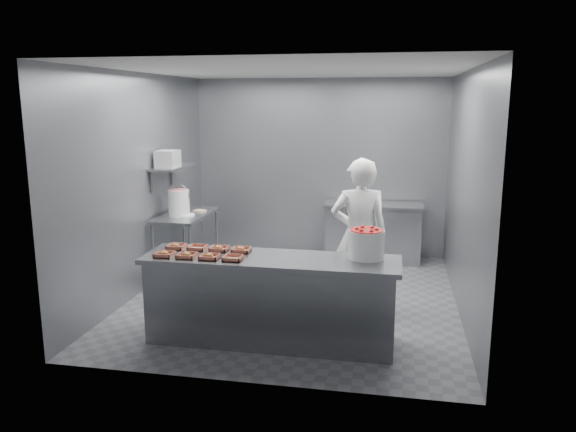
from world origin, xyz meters
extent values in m
plane|color=#4C4C51|center=(0.00, 0.00, 0.00)|extent=(4.50, 4.50, 0.00)
plane|color=white|center=(0.00, 0.00, 2.80)|extent=(4.50, 4.50, 0.00)
cube|color=slate|center=(0.00, 2.25, 1.40)|extent=(4.00, 0.04, 2.80)
cube|color=slate|center=(-2.00, 0.00, 1.40)|extent=(0.04, 4.50, 2.80)
cube|color=slate|center=(2.00, 0.00, 1.40)|extent=(0.04, 4.50, 2.80)
cube|color=slate|center=(0.00, -1.35, 0.88)|extent=(2.60, 0.70, 0.05)
cube|color=slate|center=(0.00, -1.35, 0.42)|extent=(2.50, 0.64, 0.85)
cube|color=slate|center=(-1.65, 0.60, 0.88)|extent=(0.60, 1.20, 0.04)
cube|color=slate|center=(-1.65, 0.60, 0.20)|extent=(0.56, 1.15, 0.03)
cylinder|color=slate|center=(-1.91, 0.04, 0.44)|extent=(0.04, 0.04, 0.88)
cylinder|color=slate|center=(-1.39, 0.04, 0.44)|extent=(0.04, 0.04, 0.88)
cylinder|color=slate|center=(-1.91, 1.16, 0.44)|extent=(0.04, 0.04, 0.88)
cylinder|color=slate|center=(-1.39, 1.16, 0.44)|extent=(0.04, 0.04, 0.88)
cube|color=slate|center=(0.90, 1.90, 0.88)|extent=(1.50, 0.60, 0.05)
cube|color=slate|center=(0.90, 1.90, 0.42)|extent=(1.44, 0.55, 0.85)
cube|color=slate|center=(-1.82, 0.60, 1.55)|extent=(0.35, 0.90, 0.03)
cube|color=tan|center=(-1.07, -1.51, 0.92)|extent=(0.18, 0.18, 0.04)
cube|color=white|center=(-1.02, -1.49, 0.91)|extent=(0.10, 0.06, 0.00)
ellipsoid|color=#B2642C|center=(-1.08, -1.51, 0.93)|extent=(0.10, 0.10, 0.05)
cube|color=tan|center=(-0.83, -1.51, 0.92)|extent=(0.18, 0.18, 0.04)
cube|color=white|center=(-0.78, -1.49, 0.91)|extent=(0.10, 0.06, 0.00)
ellipsoid|color=#B2642C|center=(-0.84, -1.51, 0.93)|extent=(0.10, 0.10, 0.05)
cube|color=tan|center=(-0.59, -1.51, 0.92)|extent=(0.18, 0.18, 0.04)
cube|color=white|center=(-0.54, -1.49, 0.91)|extent=(0.10, 0.06, 0.00)
ellipsoid|color=#B2642C|center=(-0.60, -1.51, 0.93)|extent=(0.10, 0.10, 0.05)
cube|color=tan|center=(-0.35, -1.51, 0.92)|extent=(0.18, 0.18, 0.04)
cube|color=white|center=(-0.30, -1.49, 0.91)|extent=(0.10, 0.06, 0.00)
cube|color=tan|center=(-1.07, -1.19, 0.92)|extent=(0.18, 0.18, 0.04)
cube|color=white|center=(-1.02, -1.18, 0.91)|extent=(0.10, 0.06, 0.00)
ellipsoid|color=#B2642C|center=(-1.08, -1.19, 0.93)|extent=(0.10, 0.10, 0.05)
cube|color=tan|center=(-0.83, -1.19, 0.92)|extent=(0.18, 0.18, 0.04)
cube|color=white|center=(-0.78, -1.18, 0.91)|extent=(0.10, 0.06, 0.00)
cube|color=tan|center=(-0.59, -1.19, 0.92)|extent=(0.18, 0.18, 0.04)
cube|color=white|center=(-0.54, -1.18, 0.91)|extent=(0.10, 0.06, 0.00)
ellipsoid|color=#B2642C|center=(-0.60, -1.19, 0.93)|extent=(0.10, 0.10, 0.05)
cube|color=tan|center=(-0.35, -1.19, 0.92)|extent=(0.18, 0.18, 0.04)
cube|color=white|center=(-0.30, -1.18, 0.91)|extent=(0.10, 0.06, 0.00)
ellipsoid|color=#B2642C|center=(-0.36, -1.19, 0.93)|extent=(0.10, 0.10, 0.05)
imported|color=white|center=(0.82, -0.27, 0.91)|extent=(0.73, 0.54, 1.81)
cylinder|color=white|center=(0.95, -1.20, 1.04)|extent=(0.36, 0.36, 0.29)
cylinder|color=red|center=(0.95, -1.20, 1.18)|extent=(0.34, 0.34, 0.04)
cylinder|color=white|center=(-1.68, 0.44, 1.08)|extent=(0.28, 0.28, 0.36)
cylinder|color=#EC767C|center=(-1.68, 0.44, 1.25)|extent=(0.26, 0.26, 0.02)
torus|color=slate|center=(-1.68, 0.44, 1.19)|extent=(0.30, 0.01, 0.30)
cylinder|color=white|center=(-1.62, 0.46, 0.91)|extent=(0.35, 0.35, 0.02)
cube|color=#CCB28C|center=(-1.52, 0.80, 0.91)|extent=(0.18, 0.16, 0.02)
cube|color=gray|center=(-1.82, 0.45, 1.68)|extent=(0.27, 0.31, 0.23)
cube|color=silver|center=(0.52, 1.90, 0.92)|extent=(0.30, 0.22, 0.05)
camera|label=1|loc=(1.19, -6.67, 2.44)|focal=35.00mm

